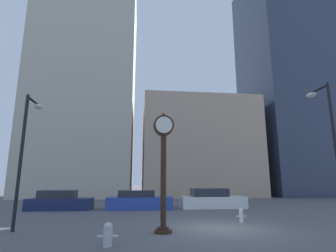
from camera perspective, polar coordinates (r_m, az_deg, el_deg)
ground_plane at (r=12.18m, az=11.07°, el=-20.98°), size 200.00×200.00×0.00m
building_tall_tower at (r=38.28m, az=-17.19°, el=7.62°), size 12.84×12.00×28.72m
building_storefront_row at (r=36.62m, az=6.13°, el=-5.05°), size 14.64×12.00×12.48m
building_glass_modern at (r=44.60m, az=24.33°, el=9.34°), size 11.15×12.00×34.52m
street_clock at (r=10.80m, az=-1.00°, el=-6.96°), size 0.84×0.70×4.79m
car_navy at (r=20.38m, az=-22.52°, el=-14.94°), size 4.36×1.88×1.33m
car_blue at (r=19.43m, az=-6.35°, el=-15.93°), size 4.60×1.78×1.31m
car_white at (r=20.43m, az=9.50°, el=-15.54°), size 4.73×1.83×1.42m
fire_hydrant_near at (r=13.93m, az=15.67°, el=-18.20°), size 0.49×0.21×0.65m
fire_hydrant_far at (r=8.95m, az=-12.94°, el=-21.98°), size 0.64×0.28×0.72m
street_lamp_left at (r=13.09m, az=-28.32°, el=-2.23°), size 0.36×1.57×5.69m
street_lamp_right at (r=14.09m, az=31.40°, el=-0.75°), size 0.36×1.57×6.43m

